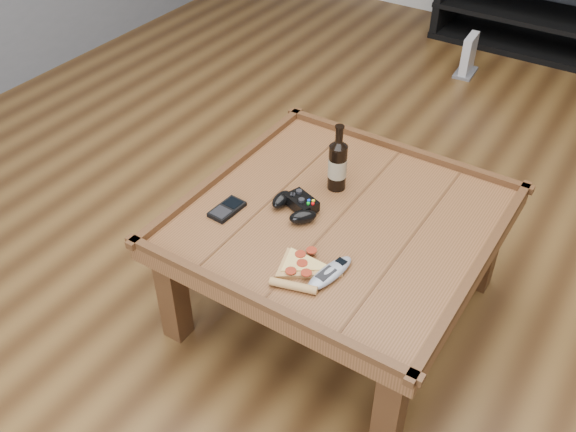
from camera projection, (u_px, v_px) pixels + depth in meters
The scene contains 10 objects.
ground at pixel (334, 307), 2.47m from camera, with size 6.00×6.00×0.00m, color #422812.
baseboard at pixel (550, 30), 4.39m from camera, with size 5.00×0.02×0.10m, color silver.
coffee_table at pixel (339, 230), 2.22m from camera, with size 1.03×1.03×0.48m.
media_console at pixel (548, 14), 4.11m from camera, with size 1.40×0.45×0.50m.
beer_bottle at pixel (338, 164), 2.25m from camera, with size 0.07×0.07×0.26m.
game_controller at pixel (296, 206), 2.19m from camera, with size 0.19×0.16×0.05m.
pizza_slice at pixel (301, 268), 1.97m from camera, with size 0.23×0.30×0.03m.
smartphone at pixel (227, 209), 2.20m from camera, with size 0.08×0.13×0.02m.
remote_control at pixel (330, 273), 1.95m from camera, with size 0.09×0.21×0.03m.
game_console at pixel (468, 57), 3.92m from camera, with size 0.12×0.21×0.25m.
Camera 1 is at (0.77, -1.52, 1.83)m, focal length 40.00 mm.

